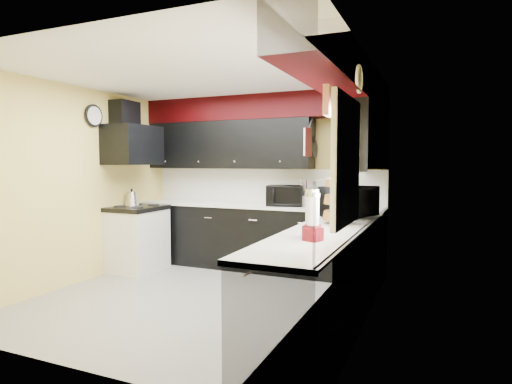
% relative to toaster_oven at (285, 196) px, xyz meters
% --- Properties ---
extents(ground, '(3.60, 3.60, 0.00)m').
position_rel_toaster_oven_xyz_m(ground, '(-0.47, -1.45, -1.08)').
color(ground, gray).
rests_on(ground, ground).
extents(wall_back, '(3.60, 0.06, 2.50)m').
position_rel_toaster_oven_xyz_m(wall_back, '(-0.47, 0.35, 0.17)').
color(wall_back, '#E0C666').
rests_on(wall_back, ground).
extents(wall_right, '(0.06, 3.60, 2.50)m').
position_rel_toaster_oven_xyz_m(wall_right, '(1.33, -1.45, 0.17)').
color(wall_right, '#E0C666').
rests_on(wall_right, ground).
extents(wall_left, '(0.06, 3.60, 2.50)m').
position_rel_toaster_oven_xyz_m(wall_left, '(-2.27, -1.45, 0.17)').
color(wall_left, '#E0C666').
rests_on(wall_left, ground).
extents(ceiling, '(3.60, 3.60, 0.06)m').
position_rel_toaster_oven_xyz_m(ceiling, '(-0.47, -1.45, 1.42)').
color(ceiling, white).
rests_on(ceiling, wall_back).
extents(cab_back, '(3.60, 0.60, 0.90)m').
position_rel_toaster_oven_xyz_m(cab_back, '(-0.47, 0.05, -0.63)').
color(cab_back, black).
rests_on(cab_back, ground).
extents(cab_right, '(0.60, 3.00, 0.90)m').
position_rel_toaster_oven_xyz_m(cab_right, '(1.03, -1.75, -0.63)').
color(cab_right, black).
rests_on(cab_right, ground).
extents(counter_back, '(3.62, 0.64, 0.04)m').
position_rel_toaster_oven_xyz_m(counter_back, '(-0.47, 0.05, -0.16)').
color(counter_back, white).
rests_on(counter_back, cab_back).
extents(counter_right, '(0.64, 3.02, 0.04)m').
position_rel_toaster_oven_xyz_m(counter_right, '(1.03, -1.75, -0.16)').
color(counter_right, white).
rests_on(counter_right, cab_right).
extents(splash_back, '(3.60, 0.02, 0.50)m').
position_rel_toaster_oven_xyz_m(splash_back, '(-0.47, 0.34, 0.11)').
color(splash_back, white).
rests_on(splash_back, counter_back).
extents(splash_right, '(0.02, 3.60, 0.50)m').
position_rel_toaster_oven_xyz_m(splash_right, '(1.32, -1.45, 0.11)').
color(splash_right, white).
rests_on(splash_right, counter_right).
extents(upper_back, '(2.60, 0.35, 0.70)m').
position_rel_toaster_oven_xyz_m(upper_back, '(-0.97, 0.17, 0.72)').
color(upper_back, black).
rests_on(upper_back, wall_back).
extents(upper_right, '(0.35, 1.80, 0.70)m').
position_rel_toaster_oven_xyz_m(upper_right, '(1.15, -0.55, 0.72)').
color(upper_right, black).
rests_on(upper_right, wall_right).
extents(soffit_back, '(3.60, 0.36, 0.35)m').
position_rel_toaster_oven_xyz_m(soffit_back, '(-0.47, 0.17, 1.24)').
color(soffit_back, black).
rests_on(soffit_back, wall_back).
extents(soffit_right, '(0.36, 3.24, 0.35)m').
position_rel_toaster_oven_xyz_m(soffit_right, '(1.15, -1.63, 1.24)').
color(soffit_right, black).
rests_on(soffit_right, wall_right).
extents(stove, '(0.60, 0.75, 0.86)m').
position_rel_toaster_oven_xyz_m(stove, '(-1.97, -0.70, -0.65)').
color(stove, white).
rests_on(stove, ground).
extents(cooktop, '(0.62, 0.77, 0.06)m').
position_rel_toaster_oven_xyz_m(cooktop, '(-1.97, -0.70, -0.19)').
color(cooktop, black).
rests_on(cooktop, stove).
extents(hood, '(0.50, 0.78, 0.55)m').
position_rel_toaster_oven_xyz_m(hood, '(-2.02, -0.70, 0.70)').
color(hood, black).
rests_on(hood, wall_left).
extents(hood_duct, '(0.24, 0.40, 0.40)m').
position_rel_toaster_oven_xyz_m(hood_duct, '(-2.15, -0.70, 1.12)').
color(hood_duct, black).
rests_on(hood_duct, wall_left).
extents(window, '(0.03, 0.86, 0.96)m').
position_rel_toaster_oven_xyz_m(window, '(1.31, -2.35, 0.47)').
color(window, white).
rests_on(window, wall_right).
extents(valance, '(0.04, 0.88, 0.20)m').
position_rel_toaster_oven_xyz_m(valance, '(1.26, -2.35, 0.87)').
color(valance, red).
rests_on(valance, wall_right).
extents(pan_top, '(0.03, 0.22, 0.40)m').
position_rel_toaster_oven_xyz_m(pan_top, '(0.35, 0.10, 0.92)').
color(pan_top, black).
rests_on(pan_top, upper_back).
extents(pan_mid, '(0.03, 0.28, 0.46)m').
position_rel_toaster_oven_xyz_m(pan_mid, '(0.35, -0.03, 0.67)').
color(pan_mid, black).
rests_on(pan_mid, upper_back).
extents(pan_low, '(0.03, 0.24, 0.42)m').
position_rel_toaster_oven_xyz_m(pan_low, '(0.35, 0.23, 0.64)').
color(pan_low, black).
rests_on(pan_low, upper_back).
extents(cut_board, '(0.03, 0.26, 0.35)m').
position_rel_toaster_oven_xyz_m(cut_board, '(0.36, -0.15, 0.72)').
color(cut_board, white).
rests_on(cut_board, upper_back).
extents(baskets, '(0.27, 0.27, 0.50)m').
position_rel_toaster_oven_xyz_m(baskets, '(1.05, -1.40, 0.10)').
color(baskets, brown).
rests_on(baskets, upper_right).
extents(clock, '(0.03, 0.30, 0.30)m').
position_rel_toaster_oven_xyz_m(clock, '(-2.24, -1.20, 1.07)').
color(clock, black).
rests_on(clock, wall_left).
extents(deco_plate, '(0.03, 0.24, 0.24)m').
position_rel_toaster_oven_xyz_m(deco_plate, '(1.30, -1.80, 1.17)').
color(deco_plate, white).
rests_on(deco_plate, wall_right).
extents(toaster_oven, '(0.56, 0.49, 0.28)m').
position_rel_toaster_oven_xyz_m(toaster_oven, '(0.00, 0.00, 0.00)').
color(toaster_oven, black).
rests_on(toaster_oven, counter_back).
extents(microwave, '(0.61, 0.72, 0.34)m').
position_rel_toaster_oven_xyz_m(microwave, '(1.04, -0.82, 0.03)').
color(microwave, black).
rests_on(microwave, counter_right).
extents(utensil_crock, '(0.13, 0.13, 0.14)m').
position_rel_toaster_oven_xyz_m(utensil_crock, '(0.25, 0.07, -0.07)').
color(utensil_crock, white).
rests_on(utensil_crock, counter_back).
extents(knife_block, '(0.11, 0.14, 0.19)m').
position_rel_toaster_oven_xyz_m(knife_block, '(0.63, 0.09, -0.04)').
color(knife_block, black).
rests_on(knife_block, counter_back).
extents(kettle, '(0.23, 0.23, 0.19)m').
position_rel_toaster_oven_xyz_m(kettle, '(-2.15, -0.59, -0.06)').
color(kettle, '#BBBBC0').
rests_on(kettle, cooktop).
extents(dispenser_a, '(0.16, 0.16, 0.32)m').
position_rel_toaster_oven_xyz_m(dispenser_a, '(1.08, -2.40, 0.02)').
color(dispenser_a, maroon).
rests_on(dispenser_a, counter_right).
extents(dispenser_b, '(0.14, 0.14, 0.35)m').
position_rel_toaster_oven_xyz_m(dispenser_b, '(1.03, -2.28, 0.03)').
color(dispenser_b, '#640E0F').
rests_on(dispenser_b, counter_right).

